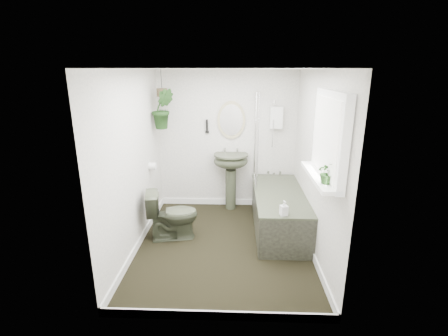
{
  "coord_description": "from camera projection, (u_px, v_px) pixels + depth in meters",
  "views": [
    {
      "loc": [
        0.15,
        -3.93,
        2.29
      ],
      "look_at": [
        0.0,
        0.15,
        1.05
      ],
      "focal_mm": 26.0,
      "sensor_mm": 36.0,
      "label": 1
    }
  ],
  "objects": [
    {
      "name": "ceiling",
      "position": [
        224.0,
        68.0,
        3.76
      ],
      "size": [
        2.3,
        2.8,
        0.02
      ],
      "primitive_type": "cube",
      "color": "white",
      "rests_on": "ground"
    },
    {
      "name": "wall_front",
      "position": [
        217.0,
        210.0,
        2.74
      ],
      "size": [
        2.3,
        0.02,
        2.3
      ],
      "primitive_type": "cube",
      "color": "silver",
      "rests_on": "ground"
    },
    {
      "name": "skirting",
      "position": [
        224.0,
        241.0,
        4.41
      ],
      "size": [
        2.3,
        2.8,
        0.1
      ],
      "primitive_type": "cube",
      "color": "white",
      "rests_on": "floor"
    },
    {
      "name": "soap_bottle",
      "position": [
        284.0,
        208.0,
        3.95
      ],
      "size": [
        0.11,
        0.11,
        0.19
      ],
      "primitive_type": "imported",
      "rotation": [
        0.0,
        0.0,
        0.3
      ],
      "color": "black",
      "rests_on": "bathtub"
    },
    {
      "name": "wall_right",
      "position": [
        316.0,
        165.0,
        4.05
      ],
      "size": [
        0.02,
        2.8,
        2.3
      ],
      "primitive_type": "cube",
      "color": "silver",
      "rests_on": "ground"
    },
    {
      "name": "window_recess",
      "position": [
        330.0,
        137.0,
        3.24
      ],
      "size": [
        0.08,
        1.0,
        0.9
      ],
      "primitive_type": "cube",
      "color": "white",
      "rests_on": "wall_right"
    },
    {
      "name": "wall_sconce",
      "position": [
        207.0,
        126.0,
        5.33
      ],
      "size": [
        0.04,
        0.04,
        0.22
      ],
      "primitive_type": "cylinder",
      "color": "black",
      "rests_on": "wall_back"
    },
    {
      "name": "toilet_roll_holder",
      "position": [
        152.0,
        166.0,
        4.87
      ],
      "size": [
        0.11,
        0.11,
        0.11
      ],
      "primitive_type": "cylinder",
      "rotation": [
        0.0,
        1.57,
        0.0
      ],
      "color": "white",
      "rests_on": "wall_left"
    },
    {
      "name": "shower_box",
      "position": [
        276.0,
        118.0,
        5.23
      ],
      "size": [
        0.2,
        0.1,
        0.35
      ],
      "primitive_type": "cube",
      "color": "white",
      "rests_on": "wall_back"
    },
    {
      "name": "wall_back",
      "position": [
        227.0,
        141.0,
        5.44
      ],
      "size": [
        2.3,
        0.02,
        2.3
      ],
      "primitive_type": "cube",
      "color": "silver",
      "rests_on": "ground"
    },
    {
      "name": "toilet",
      "position": [
        172.0,
        215.0,
        4.52
      ],
      "size": [
        0.76,
        0.53,
        0.71
      ],
      "primitive_type": "imported",
      "rotation": [
        0.0,
        0.0,
        1.78
      ],
      "color": "#373D2C",
      "rests_on": "floor"
    },
    {
      "name": "window_sill",
      "position": [
        319.0,
        176.0,
        3.36
      ],
      "size": [
        0.18,
        1.0,
        0.04
      ],
      "primitive_type": "cube",
      "color": "white",
      "rests_on": "wall_right"
    },
    {
      "name": "pedestal_sink",
      "position": [
        231.0,
        181.0,
        5.47
      ],
      "size": [
        0.64,
        0.57,
        0.97
      ],
      "primitive_type": null,
      "rotation": [
        0.0,
        0.0,
        0.17
      ],
      "color": "#373D2C",
      "rests_on": "floor"
    },
    {
      "name": "oval_mirror",
      "position": [
        231.0,
        120.0,
        5.3
      ],
      "size": [
        0.46,
        0.03,
        0.62
      ],
      "primitive_type": "ellipsoid",
      "color": "tan",
      "rests_on": "wall_back"
    },
    {
      "name": "floor",
      "position": [
        224.0,
        245.0,
        4.43
      ],
      "size": [
        2.3,
        2.8,
        0.02
      ],
      "primitive_type": "cube",
      "color": "black",
      "rests_on": "ground"
    },
    {
      "name": "sill_plant",
      "position": [
        328.0,
        173.0,
        3.06
      ],
      "size": [
        0.2,
        0.18,
        0.22
      ],
      "primitive_type": "imported",
      "rotation": [
        0.0,
        0.0,
        0.05
      ],
      "color": "black",
      "rests_on": "window_sill"
    },
    {
      "name": "window_blinds",
      "position": [
        325.0,
        136.0,
        3.24
      ],
      "size": [
        0.01,
        0.86,
        0.76
      ],
      "primitive_type": "cube",
      "color": "white",
      "rests_on": "wall_right"
    },
    {
      "name": "wall_left",
      "position": [
        133.0,
        163.0,
        4.13
      ],
      "size": [
        0.02,
        2.8,
        2.3
      ],
      "primitive_type": "cube",
      "color": "silver",
      "rests_on": "ground"
    },
    {
      "name": "bathtub",
      "position": [
        279.0,
        211.0,
        4.79
      ],
      "size": [
        0.72,
        1.72,
        0.58
      ],
      "primitive_type": null,
      "color": "#373D2C",
      "rests_on": "floor"
    },
    {
      "name": "bath_screen",
      "position": [
        257.0,
        138.0,
        4.98
      ],
      "size": [
        0.04,
        0.72,
        1.4
      ],
      "primitive_type": null,
      "color": "silver",
      "rests_on": "bathtub"
    },
    {
      "name": "hanging_plant",
      "position": [
        163.0,
        109.0,
        4.95
      ],
      "size": [
        0.39,
        0.34,
        0.61
      ],
      "primitive_type": "imported",
      "rotation": [
        0.0,
        0.0,
        0.24
      ],
      "color": "black",
      "rests_on": "ceiling"
    },
    {
      "name": "hanging_pot",
      "position": [
        162.0,
        92.0,
        4.88
      ],
      "size": [
        0.16,
        0.16,
        0.12
      ],
      "primitive_type": "cylinder",
      "color": "#473A25",
      "rests_on": "ceiling"
    }
  ]
}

